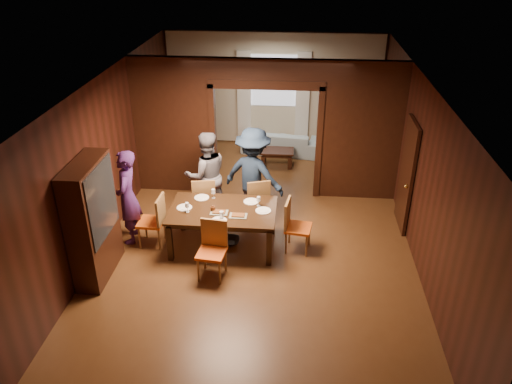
# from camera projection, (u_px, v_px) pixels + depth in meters

# --- Properties ---
(floor) EXTENTS (9.00, 9.00, 0.00)m
(floor) POSITION_uv_depth(u_px,v_px,m) (259.00, 231.00, 9.48)
(floor) COLOR #583419
(floor) RESTS_ON ground
(ceiling) EXTENTS (5.50, 9.00, 0.02)m
(ceiling) POSITION_uv_depth(u_px,v_px,m) (260.00, 81.00, 8.13)
(ceiling) COLOR silver
(ceiling) RESTS_ON room_walls
(room_walls) EXTENTS (5.52, 9.01, 2.90)m
(room_walls) POSITION_uv_depth(u_px,v_px,m) (267.00, 122.00, 10.44)
(room_walls) COLOR black
(room_walls) RESTS_ON floor
(person_purple) EXTENTS (0.49, 0.68, 1.76)m
(person_purple) POSITION_uv_depth(u_px,v_px,m) (128.00, 197.00, 8.84)
(person_purple) COLOR #462162
(person_purple) RESTS_ON floor
(person_grey) EXTENTS (1.05, 0.95, 1.76)m
(person_grey) POSITION_uv_depth(u_px,v_px,m) (206.00, 175.00, 9.63)
(person_grey) COLOR slate
(person_grey) RESTS_ON floor
(person_navy) EXTENTS (1.38, 1.08, 1.87)m
(person_navy) POSITION_uv_depth(u_px,v_px,m) (253.00, 175.00, 9.52)
(person_navy) COLOR #17253A
(person_navy) RESTS_ON floor
(sofa) EXTENTS (2.03, 1.02, 0.57)m
(sofa) POSITION_uv_depth(u_px,v_px,m) (281.00, 142.00, 12.73)
(sofa) COLOR #9AB9CA
(sofa) RESTS_ON floor
(serving_bowl) EXTENTS (0.37, 0.37, 0.09)m
(serving_bowl) POSITION_uv_depth(u_px,v_px,m) (228.00, 205.00, 8.74)
(serving_bowl) COLOR black
(serving_bowl) RESTS_ON dining_table
(dining_table) EXTENTS (1.86, 1.16, 0.76)m
(dining_table) POSITION_uv_depth(u_px,v_px,m) (223.00, 228.00, 8.87)
(dining_table) COLOR black
(dining_table) RESTS_ON floor
(coffee_table) EXTENTS (0.80, 0.50, 0.40)m
(coffee_table) POSITION_uv_depth(u_px,v_px,m) (277.00, 158.00, 12.04)
(coffee_table) COLOR black
(coffee_table) RESTS_ON floor
(chair_left) EXTENTS (0.46, 0.46, 0.97)m
(chair_left) POSITION_uv_depth(u_px,v_px,m) (151.00, 221.00, 8.89)
(chair_left) COLOR orange
(chair_left) RESTS_ON floor
(chair_right) EXTENTS (0.50, 0.50, 0.97)m
(chair_right) POSITION_uv_depth(u_px,v_px,m) (298.00, 226.00, 8.72)
(chair_right) COLOR #DE5614
(chair_right) RESTS_ON floor
(chair_far_l) EXTENTS (0.51, 0.51, 0.97)m
(chair_far_l) POSITION_uv_depth(u_px,v_px,m) (204.00, 199.00, 9.61)
(chair_far_l) COLOR red
(chair_far_l) RESTS_ON floor
(chair_far_r) EXTENTS (0.56, 0.56, 0.97)m
(chair_far_r) POSITION_uv_depth(u_px,v_px,m) (256.00, 200.00, 9.57)
(chair_far_r) COLOR red
(chair_far_r) RESTS_ON floor
(chair_near) EXTENTS (0.49, 0.49, 0.97)m
(chair_near) POSITION_uv_depth(u_px,v_px,m) (211.00, 251.00, 8.04)
(chair_near) COLOR #DD5314
(chair_near) RESTS_ON floor
(hutch) EXTENTS (0.40, 1.20, 2.00)m
(hutch) POSITION_uv_depth(u_px,v_px,m) (93.00, 221.00, 7.89)
(hutch) COLOR black
(hutch) RESTS_ON floor
(door_right) EXTENTS (0.06, 0.90, 2.10)m
(door_right) POSITION_uv_depth(u_px,v_px,m) (407.00, 175.00, 9.23)
(door_right) COLOR black
(door_right) RESTS_ON floor
(window_far) EXTENTS (1.20, 0.03, 1.30)m
(window_far) POSITION_uv_depth(u_px,v_px,m) (274.00, 81.00, 12.61)
(window_far) COLOR silver
(window_far) RESTS_ON back_wall
(curtain_left) EXTENTS (0.35, 0.06, 2.40)m
(curtain_left) POSITION_uv_depth(u_px,v_px,m) (244.00, 98.00, 12.84)
(curtain_left) COLOR white
(curtain_left) RESTS_ON back_wall
(curtain_right) EXTENTS (0.35, 0.06, 2.40)m
(curtain_right) POSITION_uv_depth(u_px,v_px,m) (303.00, 99.00, 12.72)
(curtain_right) COLOR white
(curtain_right) RESTS_ON back_wall
(plate_left) EXTENTS (0.27, 0.27, 0.01)m
(plate_left) POSITION_uv_depth(u_px,v_px,m) (184.00, 207.00, 8.74)
(plate_left) COLOR white
(plate_left) RESTS_ON dining_table
(plate_far_l) EXTENTS (0.27, 0.27, 0.01)m
(plate_far_l) POSITION_uv_depth(u_px,v_px,m) (202.00, 198.00, 9.06)
(plate_far_l) COLOR white
(plate_far_l) RESTS_ON dining_table
(plate_far_r) EXTENTS (0.27, 0.27, 0.01)m
(plate_far_r) POSITION_uv_depth(u_px,v_px,m) (251.00, 202.00, 8.93)
(plate_far_r) COLOR white
(plate_far_r) RESTS_ON dining_table
(plate_right) EXTENTS (0.27, 0.27, 0.01)m
(plate_right) POSITION_uv_depth(u_px,v_px,m) (263.00, 211.00, 8.64)
(plate_right) COLOR white
(plate_right) RESTS_ON dining_table
(plate_near) EXTENTS (0.27, 0.27, 0.01)m
(plate_near) POSITION_uv_depth(u_px,v_px,m) (219.00, 221.00, 8.34)
(plate_near) COLOR white
(plate_near) RESTS_ON dining_table
(platter_a) EXTENTS (0.30, 0.20, 0.04)m
(platter_a) POSITION_uv_depth(u_px,v_px,m) (219.00, 212.00, 8.57)
(platter_a) COLOR gray
(platter_a) RESTS_ON dining_table
(platter_b) EXTENTS (0.30, 0.20, 0.04)m
(platter_b) POSITION_uv_depth(u_px,v_px,m) (238.00, 215.00, 8.47)
(platter_b) COLOR gray
(platter_b) RESTS_ON dining_table
(wineglass_left) EXTENTS (0.08, 0.08, 0.18)m
(wineglass_left) POSITION_uv_depth(u_px,v_px,m) (187.00, 207.00, 8.57)
(wineglass_left) COLOR silver
(wineglass_left) RESTS_ON dining_table
(wineglass_far) EXTENTS (0.08, 0.08, 0.18)m
(wineglass_far) POSITION_uv_depth(u_px,v_px,m) (213.00, 194.00, 9.02)
(wineglass_far) COLOR silver
(wineglass_far) RESTS_ON dining_table
(wineglass_right) EXTENTS (0.08, 0.08, 0.18)m
(wineglass_right) POSITION_uv_depth(u_px,v_px,m) (259.00, 201.00, 8.76)
(wineglass_right) COLOR silver
(wineglass_right) RESTS_ON dining_table
(tumbler) EXTENTS (0.07, 0.07, 0.14)m
(tumbler) POSITION_uv_depth(u_px,v_px,m) (222.00, 215.00, 8.38)
(tumbler) COLOR white
(tumbler) RESTS_ON dining_table
(condiment_jar) EXTENTS (0.08, 0.08, 0.11)m
(condiment_jar) POSITION_uv_depth(u_px,v_px,m) (213.00, 209.00, 8.61)
(condiment_jar) COLOR #482410
(condiment_jar) RESTS_ON dining_table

